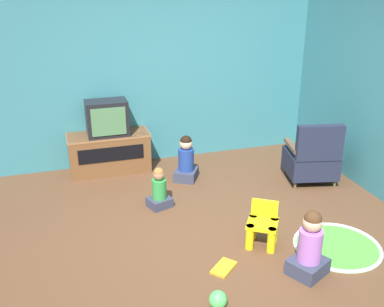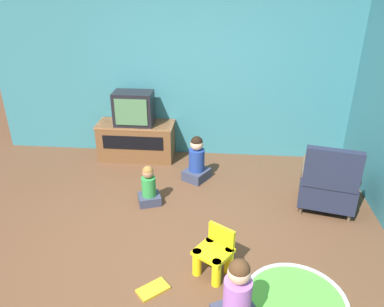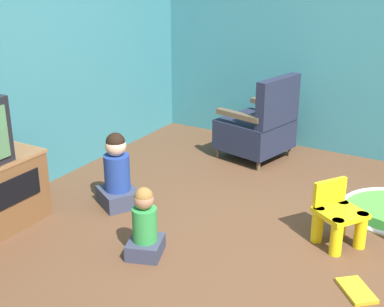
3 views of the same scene
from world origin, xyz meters
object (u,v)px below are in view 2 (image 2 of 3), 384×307
Objects in this scene: child_watching_center at (197,161)px; book at (153,289)px; tv_cabinet at (137,140)px; black_armchair at (328,184)px; yellow_kid_chair at (214,255)px; television at (134,108)px; child_watching_left at (149,187)px; child_watching_right at (237,299)px.

book is (-0.22, -2.02, -0.26)m from child_watching_center.
black_armchair is (2.52, -1.14, 0.04)m from tv_cabinet.
tv_cabinet is 2.49× the size of yellow_kid_chair.
television is 0.64× the size of black_armchair.
child_watching_left is at bearing 15.00° from black_armchair.
child_watching_right is (1.02, -1.67, 0.06)m from child_watching_left.
television reaches higher than book.
black_armchair is at bearing 75.89° from yellow_kid_chair.
child_watching_center is (0.95, -0.55, -0.52)m from television.
television is at bearing -10.99° from black_armchair.
tv_cabinet is at bearing 89.78° from child_watching_right.
black_armchair reaches higher than child_watching_left.
child_watching_right is at bearing 71.14° from black_armchair.
television is 1.23× the size of yellow_kid_chair.
black_armchair is 1.31× the size of child_watching_right.
television is at bearing 90.04° from child_watching_right.
child_watching_center is at bearing 42.02° from book.
book is at bearing 131.31° from child_watching_right.
tv_cabinet is 2.02× the size of television.
tv_cabinet is at bearing -11.62° from black_armchair.
book is (0.30, -1.38, -0.21)m from child_watching_left.
child_watching_right reaches higher than yellow_kid_chair.
television is 2.78m from book.
tv_cabinet reaches higher than book.
child_watching_left is 1.42m from book.
television is 2.79m from black_armchair.
yellow_kid_chair is (-1.27, -1.18, -0.13)m from black_armchair.
child_watching_right is at bearing -78.02° from child_watching_left.
tv_cabinet is 2.76m from black_armchair.
book is (0.72, -2.60, -0.28)m from tv_cabinet.
black_armchair reaches higher than yellow_kid_chair.
black_armchair reaches higher than book.
television reaches higher than tv_cabinet.
yellow_kid_chair is at bearing -139.78° from child_watching_center.
tv_cabinet is at bearing 90.00° from television.
black_armchair is 1.67m from child_watching_center.
tv_cabinet is 3.23m from child_watching_right.
child_watching_right is (-1.07, -1.75, -0.04)m from black_armchair.
child_watching_center is 0.96× the size of child_watching_right.
child_watching_center is at bearing 75.38° from child_watching_right.
tv_cabinet is 1.70× the size of child_watching_right.
black_armchair reaches higher than child_watching_right.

